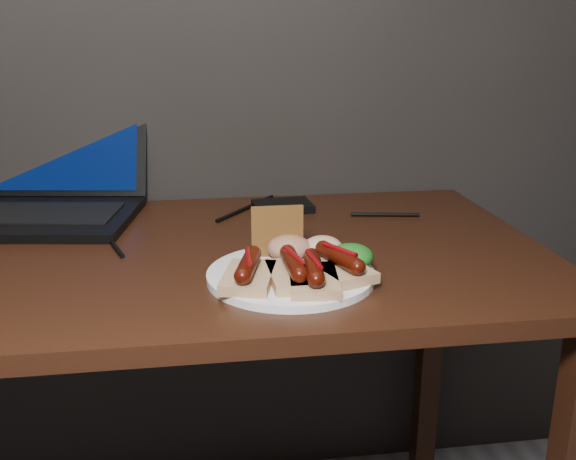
% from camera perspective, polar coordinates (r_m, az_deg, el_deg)
% --- Properties ---
extents(desk, '(1.40, 0.70, 0.75)m').
position_cam_1_polar(desk, '(1.17, -12.19, -6.03)').
color(desk, '#33160C').
rests_on(desk, ground).
extents(laptop, '(0.45, 0.42, 0.25)m').
position_cam_1_polar(laptop, '(1.42, -21.19, 3.36)').
color(laptop, black).
rests_on(laptop, desk).
extents(hard_drive, '(0.13, 0.10, 0.02)m').
position_cam_1_polar(hard_drive, '(1.37, -0.48, 2.12)').
color(hard_drive, black).
rests_on(hard_drive, desk).
extents(desk_cables, '(0.96, 0.36, 0.01)m').
position_cam_1_polar(desk_cables, '(1.27, -11.00, 0.44)').
color(desk_cables, black).
rests_on(desk_cables, desk).
extents(plate, '(0.32, 0.32, 0.01)m').
position_cam_1_polar(plate, '(0.99, 0.25, -4.03)').
color(plate, white).
rests_on(plate, desk).
extents(bread_sausage_left, '(0.10, 0.13, 0.04)m').
position_cam_1_polar(bread_sausage_left, '(0.95, -3.55, -3.72)').
color(bread_sausage_left, tan).
rests_on(bread_sausage_left, plate).
extents(bread_sausage_center, '(0.07, 0.12, 0.04)m').
position_cam_1_polar(bread_sausage_center, '(0.95, 0.47, -3.61)').
color(bread_sausage_center, tan).
rests_on(bread_sausage_center, plate).
extents(bread_sausage_right, '(0.11, 0.13, 0.04)m').
position_cam_1_polar(bread_sausage_right, '(0.98, 4.59, -3.07)').
color(bread_sausage_right, tan).
rests_on(bread_sausage_right, plate).
extents(bread_sausage_extra, '(0.08, 0.12, 0.04)m').
position_cam_1_polar(bread_sausage_extra, '(0.94, 2.30, -3.99)').
color(bread_sausage_extra, tan).
rests_on(bread_sausage_extra, plate).
extents(crispbread, '(0.09, 0.01, 0.08)m').
position_cam_1_polar(crispbread, '(1.05, -0.96, -0.10)').
color(crispbread, brown).
rests_on(crispbread, plate).
extents(salad_greens, '(0.07, 0.07, 0.04)m').
position_cam_1_polar(salad_greens, '(1.00, 5.62, -2.36)').
color(salad_greens, '#115915').
rests_on(salad_greens, plate).
extents(salsa_mound, '(0.07, 0.07, 0.04)m').
position_cam_1_polar(salsa_mound, '(1.04, 0.12, -1.59)').
color(salsa_mound, maroon).
rests_on(salsa_mound, plate).
extents(coleslaw_mound, '(0.06, 0.06, 0.04)m').
position_cam_1_polar(coleslaw_mound, '(1.05, 3.11, -1.52)').
color(coleslaw_mound, beige).
rests_on(coleslaw_mound, plate).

